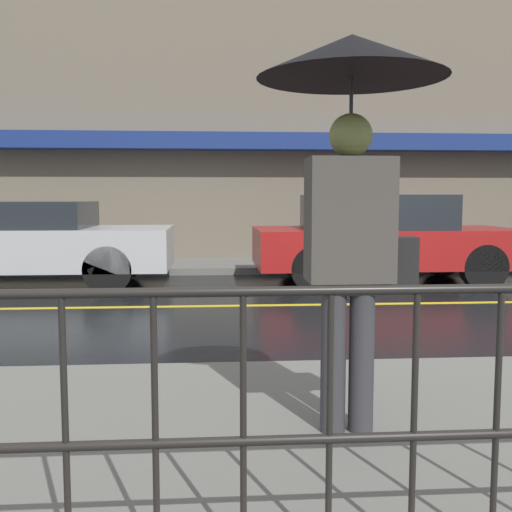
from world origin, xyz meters
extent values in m
plane|color=black|center=(0.00, 0.00, 0.00)|extent=(80.00, 80.00, 0.00)
cube|color=slate|center=(0.00, 4.19, 0.06)|extent=(28.00, 2.05, 0.13)
cube|color=gold|center=(0.00, 0.00, 0.00)|extent=(25.20, 0.12, 0.01)
cube|color=#706656|center=(0.00, 5.36, 2.99)|extent=(28.00, 0.30, 5.98)
cube|color=navy|center=(0.00, 4.94, 2.60)|extent=(16.80, 0.55, 0.35)
cylinder|color=black|center=(-2.77, -5.75, 0.61)|extent=(0.02, 0.02, 0.97)
cylinder|color=black|center=(-2.46, -5.75, 0.61)|extent=(0.02, 0.02, 0.97)
cylinder|color=black|center=(-2.15, -5.75, 0.61)|extent=(0.02, 0.02, 0.97)
cylinder|color=black|center=(-1.85, -5.75, 0.61)|extent=(0.02, 0.02, 0.97)
cylinder|color=black|center=(-1.54, -5.75, 0.61)|extent=(0.02, 0.02, 0.97)
cylinder|color=black|center=(-1.23, -5.75, 0.61)|extent=(0.02, 0.02, 0.97)
cylinder|color=#333338|center=(-1.60, -4.61, 0.55)|extent=(0.14, 0.14, 0.84)
cylinder|color=#333338|center=(-1.44, -4.61, 0.55)|extent=(0.14, 0.14, 0.84)
cube|color=#47423D|center=(-1.52, -4.61, 1.30)|extent=(0.46, 0.27, 0.67)
sphere|color=#8E974F|center=(-1.52, -4.61, 1.75)|extent=(0.23, 0.23, 0.23)
cylinder|color=#262628|center=(-1.52, -4.61, 1.68)|extent=(0.02, 0.02, 0.75)
cone|color=black|center=(-1.52, -4.61, 2.16)|extent=(1.01, 1.01, 0.23)
cube|color=black|center=(-1.27, -4.61, 1.06)|extent=(0.24, 0.12, 0.30)
cube|color=#B2B5BA|center=(-5.23, 1.93, 0.63)|extent=(4.59, 1.83, 0.64)
cube|color=#1E2328|center=(-5.41, 1.93, 1.15)|extent=(2.39, 1.69, 0.41)
cylinder|color=black|center=(-3.81, 2.73, 0.36)|extent=(0.72, 0.22, 0.72)
cylinder|color=black|center=(-3.81, 1.12, 0.36)|extent=(0.72, 0.22, 0.72)
cube|color=maroon|center=(0.58, 1.93, 0.61)|extent=(4.26, 1.95, 0.62)
cube|color=#1E2328|center=(0.41, 1.93, 1.19)|extent=(2.22, 1.79, 0.55)
cylinder|color=black|center=(1.90, 2.79, 0.36)|extent=(0.71, 0.22, 0.71)
cylinder|color=black|center=(1.90, 1.06, 0.36)|extent=(0.71, 0.22, 0.71)
cylinder|color=black|center=(-0.74, 2.79, 0.36)|extent=(0.71, 0.22, 0.71)
cylinder|color=black|center=(-0.74, 1.06, 0.36)|extent=(0.71, 0.22, 0.71)
camera|label=1|loc=(-2.26, -7.79, 1.42)|focal=42.00mm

